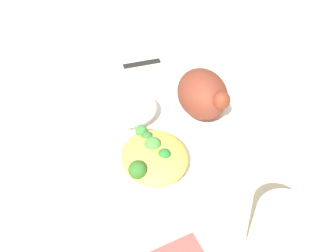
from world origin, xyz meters
name	(u,v)px	position (x,y,z in m)	size (l,w,h in m)	color
ground_plane	(168,138)	(0.00, 0.00, 0.00)	(2.00, 2.00, 0.00)	beige
plate	(168,134)	(0.00, 0.00, 0.01)	(0.29, 0.29, 0.02)	white
roasted_chicken	(203,94)	(-0.03, 0.07, 0.06)	(0.11, 0.08, 0.08)	brown
rice_pile	(129,109)	(-0.05, -0.05, 0.03)	(0.09, 0.09, 0.04)	white
mac_cheese_with_broccoli	(153,156)	(0.06, -0.04, 0.03)	(0.11, 0.10, 0.04)	#E1BB4C
fork	(150,77)	(-0.18, 0.02, 0.00)	(0.02, 0.14, 0.01)	#B2B2B7
knife	(159,60)	(-0.23, 0.06, 0.00)	(0.02, 0.19, 0.01)	black
water_glass	(281,236)	(0.23, 0.06, 0.04)	(0.07, 0.07, 0.08)	silver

